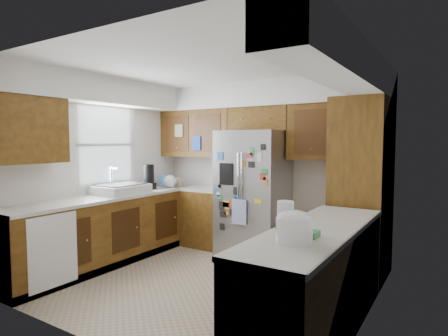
{
  "coord_description": "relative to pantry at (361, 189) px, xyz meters",
  "views": [
    {
      "loc": [
        2.49,
        -3.52,
        1.64
      ],
      "look_at": [
        0.04,
        0.35,
        1.32
      ],
      "focal_mm": 30.0,
      "sensor_mm": 36.0,
      "label": 1
    }
  ],
  "objects": [
    {
      "name": "fridge_top_items",
      "position": [
        -1.47,
        0.25,
        1.21
      ],
      "size": [
        0.74,
        0.36,
        0.31
      ],
      "color": "blue",
      "rests_on": "bridge_cabinet"
    },
    {
      "name": "paper_towel",
      "position": [
        -0.1,
        -2.07,
        -0.02
      ],
      "size": [
        0.12,
        0.12,
        0.28
      ],
      "primitive_type": "cylinder",
      "color": "white",
      "rests_on": "right_counter_run"
    },
    {
      "name": "right_counter_run",
      "position": [
        0.0,
        -1.62,
        -0.65
      ],
      "size": [
        0.63,
        2.25,
        0.92
      ],
      "color": "#41280C",
      "rests_on": "ground"
    },
    {
      "name": "left_counter_run",
      "position": [
        -2.86,
        -1.12,
        -0.65
      ],
      "size": [
        1.36,
        3.2,
        0.92
      ],
      "color": "#41280C",
      "rests_on": "ground"
    },
    {
      "name": "left_counter_clutter",
      "position": [
        -2.98,
        -0.32,
        -0.02
      ],
      "size": [
        0.42,
        0.75,
        0.38
      ],
      "color": "black",
      "rests_on": "left_counter_run"
    },
    {
      "name": "fridge",
      "position": [
        -1.5,
        0.05,
        -0.17
      ],
      "size": [
        0.9,
        0.79,
        1.8
      ],
      "color": "#96979B",
      "rests_on": "ground"
    },
    {
      "name": "floor",
      "position": [
        -1.5,
        -1.15,
        -1.07
      ],
      "size": [
        3.6,
        3.6,
        0.0
      ],
      "primitive_type": "plane",
      "color": "tan",
      "rests_on": "ground"
    },
    {
      "name": "room_shell",
      "position": [
        -1.61,
        -0.79,
        0.75
      ],
      "size": [
        3.64,
        3.24,
        2.52
      ],
      "color": "silver",
      "rests_on": "ground"
    },
    {
      "name": "sink_assembly",
      "position": [
        -3.0,
        -1.05,
        -0.09
      ],
      "size": [
        0.52,
        0.7,
        0.37
      ],
      "color": "white",
      "rests_on": "left_counter_run"
    },
    {
      "name": "pantry",
      "position": [
        0.0,
        0.0,
        0.0
      ],
      "size": [
        0.6,
        0.9,
        2.15
      ],
      "primitive_type": "cube",
      "color": "#41280C",
      "rests_on": "ground"
    },
    {
      "name": "rice_cooker",
      "position": [
        -0.0,
        -2.16,
        -0.03
      ],
      "size": [
        0.28,
        0.26,
        0.23
      ],
      "color": "white",
      "rests_on": "right_counter_run"
    },
    {
      "name": "bridge_cabinet",
      "position": [
        -1.5,
        0.28,
        0.9
      ],
      "size": [
        0.96,
        0.34,
        0.35
      ],
      "primitive_type": "cube",
      "color": "#41280C",
      "rests_on": "fridge"
    }
  ]
}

